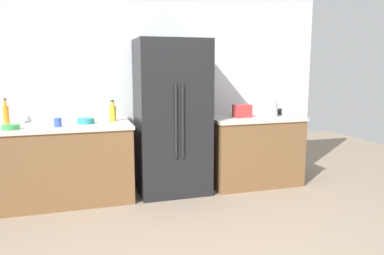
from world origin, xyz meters
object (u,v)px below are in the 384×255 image
(cup_a, at_px, (279,111))
(cup_b, at_px, (58,122))
(toaster, at_px, (242,111))
(rice_cooker, at_px, (267,107))
(refrigerator, at_px, (172,117))
(bowl_a, at_px, (11,127))
(bottle_a, at_px, (6,115))
(bottle_b, at_px, (113,113))
(bowl_b, at_px, (86,121))

(cup_a, bearing_deg, cup_b, -175.52)
(toaster, distance_m, rice_cooker, 0.34)
(refrigerator, bearing_deg, bowl_a, -175.21)
(bottle_a, height_order, bottle_b, bottle_a)
(cup_b, height_order, bowl_a, cup_b)
(bottle_a, bearing_deg, bottle_b, -0.97)
(cup_b, bearing_deg, bowl_a, -173.72)
(refrigerator, relative_size, rice_cooker, 6.54)
(rice_cooker, height_order, bottle_b, rice_cooker)
(cup_b, bearing_deg, bottle_b, 21.32)
(bottle_b, bearing_deg, toaster, -4.51)
(rice_cooker, xyz_separation_m, bowl_b, (-2.29, 0.10, -0.10))
(refrigerator, distance_m, bottle_a, 1.88)
(cup_b, distance_m, bowl_a, 0.47)
(cup_a, height_order, bowl_b, cup_a)
(toaster, distance_m, bowl_b, 1.96)
(bottle_b, height_order, cup_a, bottle_b)
(toaster, xyz_separation_m, bottle_b, (-1.64, 0.13, 0.02))
(bowl_a, bearing_deg, cup_a, 4.73)
(refrigerator, height_order, toaster, refrigerator)
(bowl_a, bearing_deg, refrigerator, 4.79)
(bottle_b, bearing_deg, bowl_a, -164.87)
(bowl_a, bearing_deg, bottle_a, 105.25)
(refrigerator, bearing_deg, bowl_b, 176.99)
(cup_a, distance_m, bowl_a, 3.35)
(bottle_a, bearing_deg, cup_a, -0.62)
(cup_a, height_order, cup_b, cup_b)
(refrigerator, xyz_separation_m, toaster, (0.94, 0.01, 0.05))
(bottle_a, bearing_deg, rice_cooker, -3.86)
(cup_a, relative_size, bowl_a, 0.45)
(refrigerator, height_order, bottle_b, refrigerator)
(refrigerator, distance_m, bottle_b, 0.72)
(toaster, xyz_separation_m, bottle_a, (-2.81, 0.15, 0.04))
(toaster, distance_m, bowl_a, 2.73)
(refrigerator, xyz_separation_m, cup_b, (-1.32, -0.10, 0.01))
(refrigerator, height_order, rice_cooker, refrigerator)
(bowl_b, bearing_deg, bottle_a, 172.66)
(cup_b, relative_size, bowl_b, 0.50)
(rice_cooker, bearing_deg, bottle_b, 174.44)
(bowl_b, bearing_deg, refrigerator, -3.01)
(cup_b, distance_m, bowl_b, 0.34)
(cup_b, bearing_deg, refrigerator, 4.27)
(bottle_b, relative_size, cup_a, 3.11)
(toaster, xyz_separation_m, bowl_a, (-2.73, -0.16, -0.06))
(cup_a, distance_m, cup_b, 2.88)
(bottle_b, height_order, cup_b, bottle_b)
(refrigerator, height_order, bottle_a, refrigerator)
(cup_a, xyz_separation_m, cup_b, (-2.87, -0.22, 0.01))
(refrigerator, relative_size, cup_a, 22.89)
(bowl_b, bearing_deg, toaster, -1.16)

